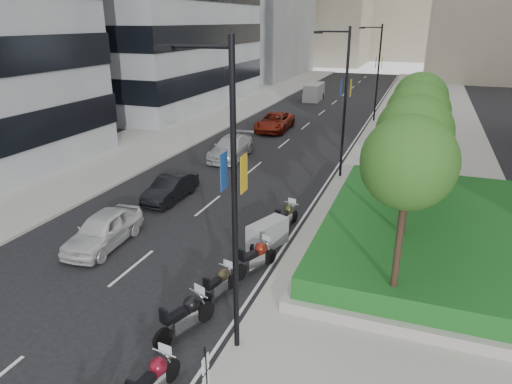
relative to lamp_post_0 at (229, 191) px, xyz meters
The scene contains 25 objects.
ground 6.62m from the lamp_post_0, 166.43° to the right, with size 160.00×160.00×0.00m, color black.
sidewalk_right 29.82m from the lamp_post_0, 80.49° to the left, with size 10.00×100.00×0.15m, color #9E9B93.
sidewalk_left 33.56m from the lamp_post_0, 119.10° to the left, with size 8.00×100.00×0.15m, color #9E9B93.
lane_edge 29.44m from the lamp_post_0, 90.88° to the left, with size 0.12×100.00×0.01m, color silver.
lane_centre 29.97m from the lamp_post_0, 101.01° to the left, with size 0.12×100.00×0.01m, color silver.
planter 11.73m from the lamp_post_0, 56.95° to the left, with size 10.00×14.00×0.40m, color #A29F97.
hedge 11.50m from the lamp_post_0, 56.95° to the left, with size 9.40×13.40×0.80m, color #154C1B.
tree_0 5.30m from the lamp_post_0, 34.56° to the left, with size 2.80×2.80×6.30m.
tree_1 8.25m from the lamp_post_0, 58.11° to the left, with size 2.80×2.80×6.30m.
tree_2 11.84m from the lamp_post_0, 68.40° to the left, with size 2.80×2.80×6.30m.
tree_3 15.62m from the lamp_post_0, 73.81° to the left, with size 2.80×2.80×6.30m.
lamp_post_0 is the anchor object (origin of this frame).
lamp_post_1 17.00m from the lamp_post_0, 90.00° to the left, with size 2.34×0.45×9.00m.
lamp_post_2 35.00m from the lamp_post_0, 90.00° to the left, with size 2.34×0.45×9.00m.
motorcycle_1 5.27m from the lamp_post_0, 113.70° to the right, with size 0.75×2.26×1.12m.
motorcycle_2 4.70m from the lamp_post_0, behind, with size 1.09×2.36×1.23m.
motorcycle_3 5.28m from the lamp_post_0, 122.29° to the left, with size 0.74×2.08×1.05m.
motorcycle_4 6.36m from the lamp_post_0, 100.96° to the left, with size 1.12×2.18×1.16m.
motorcycle_5 8.02m from the lamp_post_0, 99.60° to the left, with size 1.45×2.14×1.20m.
motorcycle_6 9.85m from the lamp_post_0, 96.05° to the left, with size 0.81×2.23×1.12m.
car_a 9.96m from the lamp_post_0, 151.59° to the left, with size 1.78×4.42×1.51m, color silver.
car_b 13.57m from the lamp_post_0, 128.22° to the left, with size 1.41×4.06×1.34m, color black.
car_c 20.86m from the lamp_post_0, 113.19° to the left, with size 2.16×5.30×1.54m, color #BABABC.
car_d 29.60m from the lamp_post_0, 105.50° to the left, with size 2.60×5.63×1.56m, color maroon.
delivery_van 46.53m from the lamp_post_0, 100.43° to the left, with size 2.01×4.85×2.00m.
Camera 1 is at (8.70, -9.33, 9.29)m, focal length 32.00 mm.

